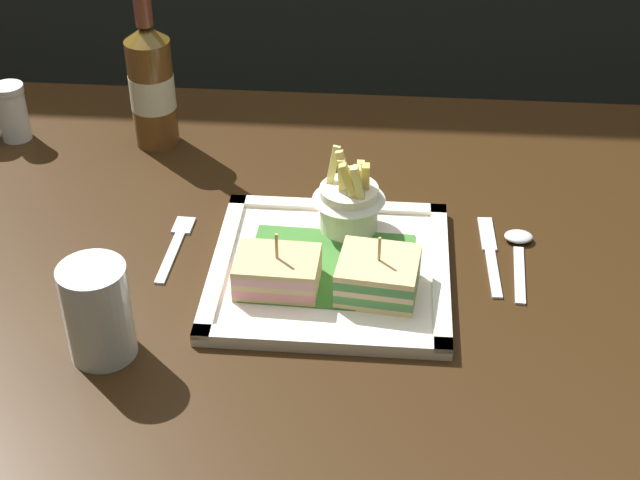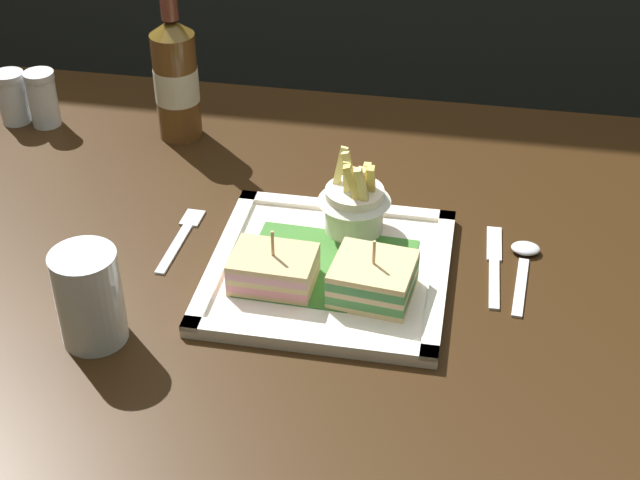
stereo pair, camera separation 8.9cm
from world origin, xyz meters
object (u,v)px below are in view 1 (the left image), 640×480
spoon (519,247)px  fries_cup (349,199)px  beer_bottle (151,83)px  knife (490,252)px  square_plate (330,270)px  fork (176,244)px  dining_table (311,325)px  sandwich_half_right (378,276)px  sandwich_half_left (277,272)px  pepper_shaker (13,115)px  water_glass (99,317)px

spoon → fries_cup: bearing=175.3°
beer_bottle → fries_cup: bearing=-36.1°
beer_bottle → knife: 0.53m
square_plate → fork: square_plate is taller
dining_table → sandwich_half_right: sandwich_half_right is taller
fries_cup → knife: size_ratio=0.67×
dining_table → sandwich_half_left: (-0.03, -0.07, 0.13)m
square_plate → fries_cup: fries_cup is taller
knife → spoon: bearing=13.3°
knife → sandwich_half_left: bearing=-158.3°
sandwich_half_left → pepper_shaker: bearing=142.1°
knife → dining_table: bearing=-171.3°
sandwich_half_right → fork: size_ratio=0.70×
beer_bottle → fork: 0.28m
dining_table → fries_cup: (0.04, 0.06, 0.15)m
fries_cup → spoon: (0.21, -0.02, -0.05)m
beer_bottle → pepper_shaker: bearing=-178.6°
square_plate → pepper_shaker: size_ratio=3.29×
square_plate → sandwich_half_left: bearing=-145.1°
spoon → fork: bearing=-176.8°
square_plate → water_glass: water_glass is taller
pepper_shaker → sandwich_half_right: bearing=-31.6°
beer_bottle → water_glass: 0.45m
dining_table → sandwich_half_right: 0.17m
sandwich_half_right → spoon: size_ratio=0.68×
fries_cup → knife: fries_cup is taller
knife → spoon: 0.04m
fries_cup → fork: 0.22m
sandwich_half_left → sandwich_half_right: 0.11m
sandwich_half_right → water_glass: bearing=-158.3°
beer_bottle → knife: bearing=-27.0°
square_plate → fries_cup: bearing=78.8°
beer_bottle → spoon: beer_bottle is taller
water_glass → knife: 0.47m
knife → spoon: spoon is taller
fork → knife: same height
dining_table → water_glass: water_glass is taller
fork → beer_bottle: bearing=107.4°
dining_table → sandwich_half_right: (0.08, -0.07, 0.13)m
sandwich_half_right → fries_cup: (-0.04, 0.12, 0.02)m
fries_cup → pepper_shaker: bearing=157.5°
water_glass → sandwich_half_left: bearing=33.5°
square_plate → fries_cup: size_ratio=2.54×
sandwich_half_right → pepper_shaker: 0.63m
fork → water_glass: bearing=-100.1°
sandwich_half_left → fries_cup: bearing=59.3°
sandwich_half_left → water_glass: size_ratio=0.87×
dining_table → spoon: spoon is taller
fries_cup → pepper_shaker: fries_cup is taller
square_plate → sandwich_half_right: size_ratio=2.87×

